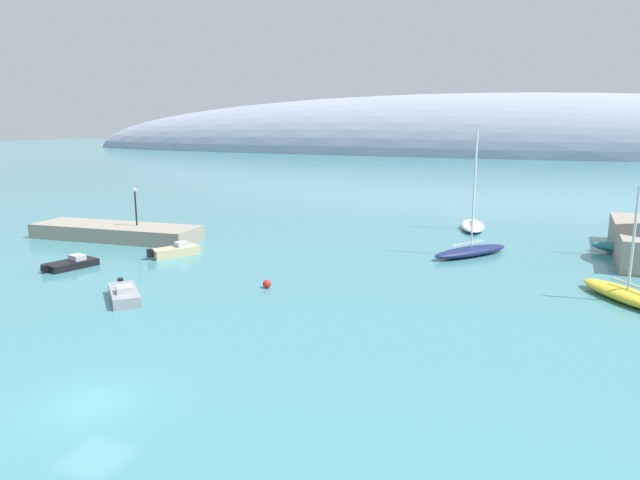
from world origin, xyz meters
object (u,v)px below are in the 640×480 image
mooring_buoy_red (267,284)px  harbor_lamp_post (135,202)px  sailboat_navy_mid_mooring (471,250)px  sailboat_yellow_near_shore (627,295)px  motorboat_grey_alongside_breakwater (124,294)px  sailboat_white_end_of_line (473,225)px  motorboat_black_foreground (71,264)px  motorboat_sand_outer (175,251)px

mooring_buoy_red → harbor_lamp_post: bearing=153.1°
sailboat_navy_mid_mooring → mooring_buoy_red: bearing=178.8°
sailboat_yellow_near_shore → mooring_buoy_red: sailboat_yellow_near_shore is taller
motorboat_grey_alongside_breakwater → sailboat_white_end_of_line: bearing=107.4°
harbor_lamp_post → motorboat_black_foreground: bearing=-75.8°
motorboat_sand_outer → mooring_buoy_red: 12.91m
sailboat_yellow_near_shore → motorboat_grey_alongside_breakwater: 31.64m
sailboat_navy_mid_mooring → motorboat_grey_alongside_breakwater: (-18.21, -21.28, -0.10)m
sailboat_yellow_near_shore → motorboat_grey_alongside_breakwater: (-29.24, -12.10, -0.08)m
sailboat_yellow_near_shore → harbor_lamp_post: sailboat_yellow_near_shore is taller
motorboat_grey_alongside_breakwater → sailboat_navy_mid_mooring: bearing=92.7°
motorboat_grey_alongside_breakwater → harbor_lamp_post: size_ratio=1.17×
sailboat_navy_mid_mooring → sailboat_white_end_of_line: bearing=43.0°
motorboat_grey_alongside_breakwater → motorboat_sand_outer: (-4.70, 11.48, 0.02)m
sailboat_yellow_near_shore → mooring_buoy_red: bearing=67.6°
motorboat_grey_alongside_breakwater → mooring_buoy_red: bearing=83.9°
sailboat_white_end_of_line → motorboat_sand_outer: 30.88m
motorboat_black_foreground → harbor_lamp_post: harbor_lamp_post is taller
sailboat_navy_mid_mooring → mooring_buoy_red: sailboat_navy_mid_mooring is taller
motorboat_black_foreground → harbor_lamp_post: bearing=27.5°
sailboat_white_end_of_line → motorboat_black_foreground: bearing=127.1°
sailboat_navy_mid_mooring → motorboat_grey_alongside_breakwater: sailboat_navy_mid_mooring is taller
sailboat_navy_mid_mooring → motorboat_black_foreground: size_ratio=2.45×
sailboat_white_end_of_line → motorboat_grey_alongside_breakwater: (-16.44, -33.98, -0.11)m
sailboat_navy_mid_mooring → motorboat_sand_outer: sailboat_navy_mid_mooring is taller
mooring_buoy_red → motorboat_sand_outer: bearing=154.9°
motorboat_grey_alongside_breakwater → motorboat_sand_outer: motorboat_sand_outer is taller
sailboat_white_end_of_line → sailboat_navy_mid_mooring: bearing=177.0°
sailboat_white_end_of_line → motorboat_black_foreground: sailboat_white_end_of_line is taller
sailboat_white_end_of_line → harbor_lamp_post: bearing=111.3°
motorboat_black_foreground → harbor_lamp_post: 11.64m
sailboat_white_end_of_line → harbor_lamp_post: sailboat_white_end_of_line is taller
motorboat_black_foreground → harbor_lamp_post: size_ratio=1.20×
sailboat_yellow_near_shore → sailboat_white_end_of_line: bearing=-7.5°
motorboat_black_foreground → mooring_buoy_red: size_ratio=7.63×
mooring_buoy_red → harbor_lamp_post: (-19.35, 9.79, 3.36)m
motorboat_sand_outer → harbor_lamp_post: harbor_lamp_post is taller
sailboat_yellow_near_shore → sailboat_navy_mid_mooring: size_ratio=0.69×
motorboat_sand_outer → mooring_buoy_red: size_ratio=7.62×
sailboat_yellow_near_shore → sailboat_navy_mid_mooring: sailboat_navy_mid_mooring is taller
sailboat_navy_mid_mooring → harbor_lamp_post: (-30.57, -5.48, 3.15)m
motorboat_grey_alongside_breakwater → motorboat_black_foreground: bearing=-164.1°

